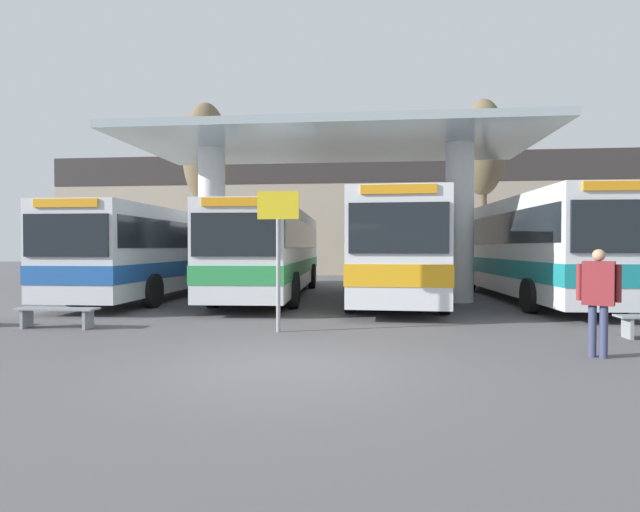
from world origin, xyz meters
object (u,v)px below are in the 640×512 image
(transit_bus_left_bay, at_px, (164,249))
(poplar_tree_behind_right, at_px, (206,156))
(transit_bus_right_bay, at_px, (395,246))
(waiting_bench_mid_platform, at_px, (57,313))
(info_sign_platform, at_px, (278,232))
(poplar_tree_behind_left, at_px, (483,150))
(transit_bus_far_right_bay, at_px, (528,246))
(pedestrian_waiting, at_px, (598,291))
(transit_bus_center_bay, at_px, (273,249))

(transit_bus_left_bay, bearing_deg, poplar_tree_behind_right, -88.40)
(transit_bus_right_bay, xyz_separation_m, waiting_bench_mid_platform, (-7.84, -6.36, -1.51))
(info_sign_platform, relative_size, poplar_tree_behind_left, 0.36)
(transit_bus_left_bay, distance_m, transit_bus_far_right_bay, 13.24)
(transit_bus_left_bay, xyz_separation_m, waiting_bench_mid_platform, (0.78, -7.67, -1.39))
(transit_bus_far_right_bay, xyz_separation_m, pedestrian_waiting, (-1.68, -9.29, -0.78))
(transit_bus_left_bay, bearing_deg, info_sign_platform, 127.20)
(waiting_bench_mid_platform, xyz_separation_m, pedestrian_waiting, (10.78, -1.87, 0.75))
(poplar_tree_behind_right, bearing_deg, transit_bus_center_bay, -50.15)
(waiting_bench_mid_platform, bearing_deg, poplar_tree_behind_right, 94.12)
(transit_bus_center_bay, distance_m, info_sign_platform, 8.01)
(transit_bus_right_bay, bearing_deg, transit_bus_left_bay, -6.72)
(transit_bus_right_bay, xyz_separation_m, transit_bus_far_right_bay, (4.63, 1.06, 0.02))
(transit_bus_left_bay, height_order, poplar_tree_behind_left, poplar_tree_behind_left)
(transit_bus_center_bay, bearing_deg, poplar_tree_behind_left, -154.49)
(transit_bus_left_bay, distance_m, poplar_tree_behind_right, 7.03)
(transit_bus_far_right_bay, xyz_separation_m, poplar_tree_behind_left, (-0.44, 5.03, 4.28))
(transit_bus_left_bay, xyz_separation_m, poplar_tree_behind_left, (12.80, 4.78, 4.42))
(transit_bus_left_bay, relative_size, transit_bus_center_bay, 0.99)
(transit_bus_left_bay, xyz_separation_m, transit_bus_center_bay, (4.15, 0.20, 0.01))
(transit_bus_right_bay, bearing_deg, poplar_tree_behind_right, -35.38)
(pedestrian_waiting, xyz_separation_m, poplar_tree_behind_right, (-11.72, 14.91, 5.17))
(transit_bus_far_right_bay, relative_size, pedestrian_waiting, 6.61)
(poplar_tree_behind_left, distance_m, poplar_tree_behind_right, 12.98)
(transit_bus_left_bay, xyz_separation_m, info_sign_platform, (5.82, -7.62, 0.42))
(transit_bus_left_bay, bearing_deg, waiting_bench_mid_platform, 95.62)
(transit_bus_right_bay, height_order, poplar_tree_behind_left, poplar_tree_behind_left)
(transit_bus_far_right_bay, bearing_deg, transit_bus_left_bay, -3.66)
(poplar_tree_behind_right, bearing_deg, waiting_bench_mid_platform, -85.88)
(transit_bus_center_bay, xyz_separation_m, transit_bus_far_right_bay, (9.09, -0.45, 0.12))
(transit_bus_center_bay, relative_size, transit_bus_right_bay, 1.22)
(transit_bus_left_bay, relative_size, waiting_bench_mid_platform, 6.72)
(transit_bus_left_bay, height_order, transit_bus_center_bay, transit_bus_center_bay)
(waiting_bench_mid_platform, relative_size, info_sign_platform, 0.61)
(transit_bus_right_bay, bearing_deg, poplar_tree_behind_left, -122.66)
(pedestrian_waiting, bearing_deg, info_sign_platform, -169.89)
(waiting_bench_mid_platform, bearing_deg, poplar_tree_behind_left, 45.99)
(poplar_tree_behind_left, height_order, poplar_tree_behind_right, poplar_tree_behind_right)
(transit_bus_center_bay, bearing_deg, transit_bus_left_bay, 0.44)
(transit_bus_right_bay, distance_m, transit_bus_far_right_bay, 4.74)
(transit_bus_right_bay, bearing_deg, info_sign_platform, 68.06)
(transit_bus_center_bay, height_order, transit_bus_right_bay, transit_bus_right_bay)
(waiting_bench_mid_platform, bearing_deg, transit_bus_left_bay, 95.77)
(poplar_tree_behind_right, bearing_deg, transit_bus_left_bay, -88.24)
(transit_bus_right_bay, bearing_deg, transit_bus_far_right_bay, -165.26)
(transit_bus_far_right_bay, distance_m, poplar_tree_behind_left, 6.62)
(waiting_bench_mid_platform, xyz_separation_m, poplar_tree_behind_left, (12.03, 12.45, 5.81))
(waiting_bench_mid_platform, distance_m, info_sign_platform, 5.36)
(transit_bus_right_bay, distance_m, poplar_tree_behind_right, 11.88)
(transit_bus_right_bay, distance_m, pedestrian_waiting, 8.78)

